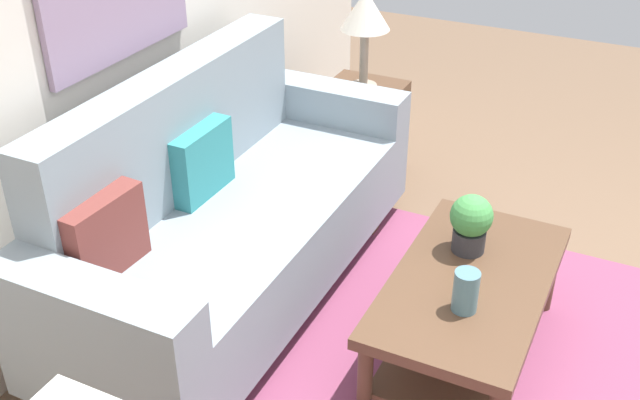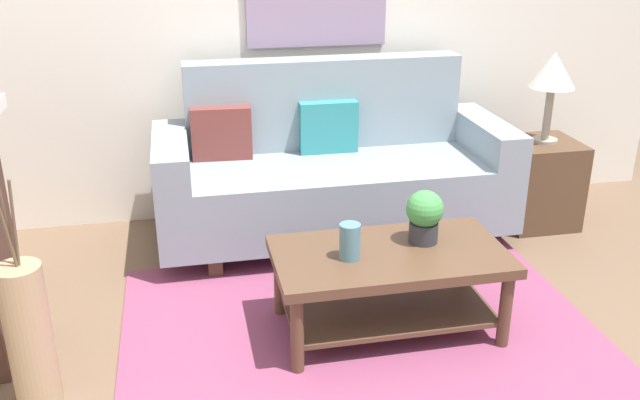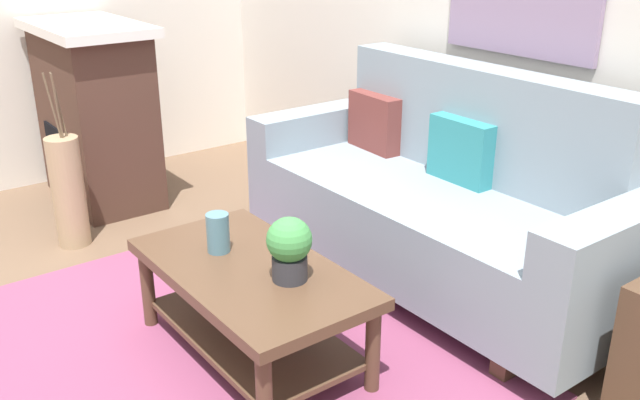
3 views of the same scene
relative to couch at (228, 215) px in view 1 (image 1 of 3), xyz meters
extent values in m
cube|color=silver|center=(-0.11, 0.54, 0.92)|extent=(5.20, 0.10, 2.70)
cube|color=#843D5B|center=(-0.11, -1.20, -0.42)|extent=(2.29, 1.85, 0.01)
cube|color=gray|center=(0.00, -0.06, -0.11)|extent=(1.73, 0.84, 0.40)
cube|color=gray|center=(0.00, 0.26, 0.37)|extent=(1.73, 0.20, 0.56)
cube|color=gray|center=(-0.97, -0.06, -0.01)|extent=(0.20, 0.84, 0.60)
cube|color=gray|center=(0.97, -0.06, -0.01)|extent=(0.20, 0.84, 0.60)
cube|color=#513826|center=(-0.77, -0.06, -0.37)|extent=(0.08, 0.74, 0.12)
cube|color=#513826|center=(0.77, -0.06, -0.37)|extent=(0.08, 0.74, 0.12)
cube|color=brown|center=(-0.66, 0.13, 0.25)|extent=(0.37, 0.14, 0.32)
cube|color=teal|center=(0.00, 0.13, 0.25)|extent=(0.36, 0.12, 0.32)
cube|color=#513826|center=(0.02, -1.13, -0.03)|extent=(1.10, 0.60, 0.05)
cube|color=#513826|center=(0.02, -1.13, -0.31)|extent=(0.98, 0.50, 0.02)
cylinder|color=#513826|center=(0.51, -1.38, -0.24)|extent=(0.06, 0.06, 0.38)
cylinder|color=#513826|center=(-0.47, -0.88, -0.24)|extent=(0.06, 0.06, 0.38)
cylinder|color=#513826|center=(0.51, -0.88, -0.24)|extent=(0.06, 0.06, 0.38)
cylinder|color=slate|center=(-0.18, -1.16, 0.09)|extent=(0.10, 0.10, 0.17)
cylinder|color=#2D2D33|center=(0.21, -1.06, 0.05)|extent=(0.14, 0.14, 0.10)
sphere|color=#408B45|center=(0.21, -1.06, 0.17)|extent=(0.18, 0.18, 0.18)
cube|color=#513826|center=(1.37, -0.08, -0.15)|extent=(0.44, 0.44, 0.56)
cylinder|color=gray|center=(1.37, -0.08, 0.14)|extent=(0.16, 0.16, 0.02)
cylinder|color=gray|center=(1.37, -0.08, 0.30)|extent=(0.05, 0.05, 0.35)
cone|color=beige|center=(1.37, -0.08, 0.59)|extent=(0.28, 0.28, 0.22)
camera|label=1|loc=(-2.46, -1.66, 1.85)|focal=42.72mm
camera|label=2|loc=(-0.90, -3.93, 1.46)|focal=39.04mm
camera|label=3|loc=(2.24, -2.43, 1.32)|focal=39.29mm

